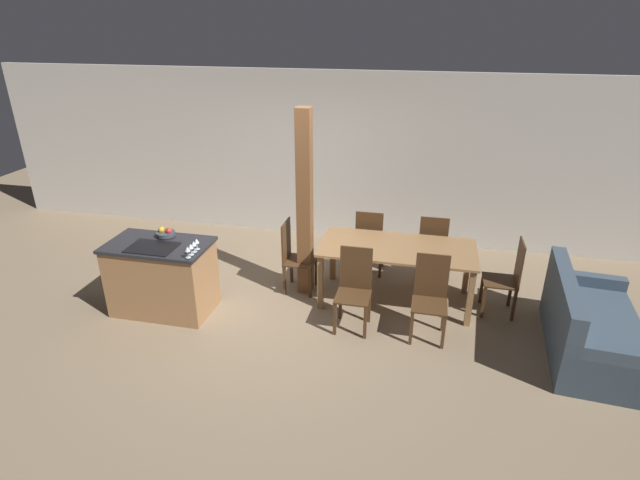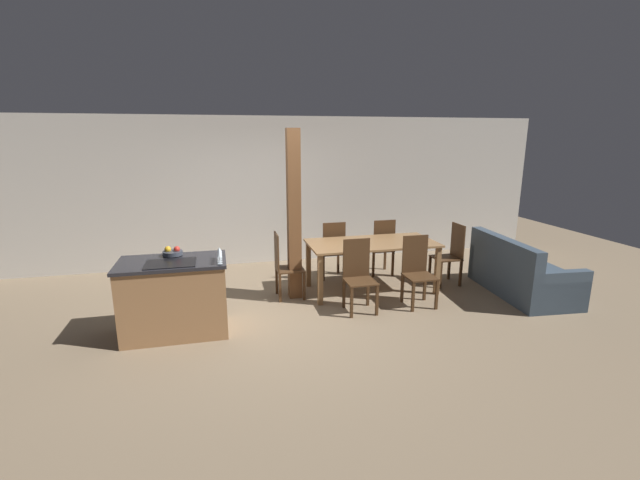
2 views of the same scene
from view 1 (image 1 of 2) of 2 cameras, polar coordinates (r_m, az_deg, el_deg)
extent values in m
plane|color=#847056|center=(6.44, -5.66, -7.97)|extent=(16.00, 16.00, 0.00)
cube|color=beige|center=(8.21, -0.46, 9.53)|extent=(11.20, 0.08, 2.70)
cube|color=#9E7047|center=(6.52, -17.55, -4.21)|extent=(1.20, 0.69, 0.88)
cube|color=#232328|center=(6.33, -18.06, -0.55)|extent=(1.24, 0.73, 0.04)
cube|color=black|center=(6.22, -18.65, -0.81)|extent=(0.56, 0.40, 0.01)
cylinder|color=#383D47|center=(6.48, -17.23, 0.68)|extent=(0.24, 0.24, 0.05)
sphere|color=red|center=(6.43, -16.89, 1.00)|extent=(0.07, 0.07, 0.07)
sphere|color=gold|center=(6.49, -17.67, 1.12)|extent=(0.08, 0.08, 0.08)
cylinder|color=silver|center=(5.83, -14.80, -1.94)|extent=(0.06, 0.06, 0.00)
cylinder|color=silver|center=(5.81, -14.85, -1.58)|extent=(0.01, 0.01, 0.08)
cone|color=silver|center=(5.78, -14.91, -0.99)|extent=(0.06, 0.06, 0.06)
cylinder|color=silver|center=(5.89, -14.48, -1.62)|extent=(0.06, 0.06, 0.00)
cylinder|color=silver|center=(5.87, -14.52, -1.27)|extent=(0.01, 0.01, 0.08)
cone|color=silver|center=(5.84, -14.58, -0.68)|extent=(0.06, 0.06, 0.06)
cylinder|color=silver|center=(5.95, -14.15, -1.31)|extent=(0.06, 0.06, 0.00)
cylinder|color=silver|center=(5.93, -14.19, -0.96)|extent=(0.01, 0.01, 0.08)
cone|color=silver|center=(5.91, -14.26, -0.38)|extent=(0.06, 0.06, 0.06)
cylinder|color=silver|center=(6.01, -13.84, -1.01)|extent=(0.06, 0.06, 0.00)
cylinder|color=silver|center=(6.00, -13.88, -0.66)|extent=(0.01, 0.01, 0.08)
cone|color=silver|center=(5.97, -13.94, -0.08)|extent=(0.06, 0.06, 0.06)
cube|color=olive|center=(6.35, 8.87, -0.89)|extent=(1.95, 0.93, 0.03)
cube|color=olive|center=(6.28, 0.04, -4.84)|extent=(0.07, 0.07, 0.74)
cube|color=olive|center=(6.19, 16.78, -6.41)|extent=(0.07, 0.07, 0.74)
cube|color=olive|center=(6.98, 1.49, -1.73)|extent=(0.07, 0.07, 0.74)
cube|color=olive|center=(6.90, 16.47, -3.09)|extent=(0.07, 0.07, 0.74)
cube|color=#472D19|center=(5.86, 3.77, -6.46)|extent=(0.40, 0.40, 0.02)
cube|color=#472D19|center=(5.89, 4.14, -3.20)|extent=(0.38, 0.02, 0.54)
cube|color=#472D19|center=(5.85, 1.70, -9.00)|extent=(0.04, 0.04, 0.42)
cube|color=#472D19|center=(5.81, 5.17, -9.39)|extent=(0.04, 0.04, 0.42)
cube|color=#472D19|center=(6.15, 2.34, -7.25)|extent=(0.04, 0.04, 0.42)
cube|color=#472D19|center=(6.11, 5.64, -7.60)|extent=(0.04, 0.04, 0.42)
cube|color=#472D19|center=(5.82, 12.39, -7.28)|extent=(0.40, 0.40, 0.02)
cube|color=#472D19|center=(5.85, 12.67, -3.99)|extent=(0.38, 0.02, 0.54)
cube|color=#472D19|center=(5.78, 10.38, -9.90)|extent=(0.04, 0.04, 0.42)
cube|color=#472D19|center=(5.79, 13.92, -10.20)|extent=(0.04, 0.04, 0.42)
cube|color=#472D19|center=(6.08, 10.56, -8.07)|extent=(0.04, 0.04, 0.42)
cube|color=#472D19|center=(6.09, 13.92, -8.36)|extent=(0.04, 0.04, 0.42)
cube|color=#472D19|center=(7.22, 5.73, -0.40)|extent=(0.40, 0.40, 0.02)
cube|color=#472D19|center=(6.93, 5.62, 1.07)|extent=(0.38, 0.02, 0.54)
cube|color=#472D19|center=(7.45, 7.18, -1.53)|extent=(0.04, 0.04, 0.42)
cube|color=#472D19|center=(7.49, 4.49, -1.28)|extent=(0.04, 0.04, 0.42)
cube|color=#472D19|center=(7.14, 6.88, -2.72)|extent=(0.04, 0.04, 0.42)
cube|color=#472D19|center=(7.17, 4.07, -2.46)|extent=(0.04, 0.04, 0.42)
cube|color=#472D19|center=(7.18, 12.67, -1.03)|extent=(0.40, 0.40, 0.02)
cube|color=#472D19|center=(6.89, 12.85, 0.43)|extent=(0.38, 0.02, 0.54)
cube|color=#472D19|center=(7.44, 13.90, -2.13)|extent=(0.04, 0.04, 0.42)
cube|color=#472D19|center=(7.43, 11.19, -1.89)|extent=(0.04, 0.04, 0.42)
cube|color=#472D19|center=(7.12, 13.91, -3.36)|extent=(0.04, 0.04, 0.42)
cube|color=#472D19|center=(7.11, 11.06, -3.11)|extent=(0.04, 0.04, 0.42)
cube|color=#472D19|center=(6.67, -2.26, -2.41)|extent=(0.40, 0.40, 0.02)
cube|color=#472D19|center=(6.60, -3.90, -0.07)|extent=(0.02, 0.38, 0.54)
cube|color=#472D19|center=(6.59, -1.13, -4.95)|extent=(0.04, 0.04, 0.42)
cube|color=#472D19|center=(6.89, -0.43, -3.57)|extent=(0.04, 0.04, 0.42)
cube|color=#472D19|center=(6.67, -4.10, -4.62)|extent=(0.04, 0.04, 0.42)
cube|color=#472D19|center=(6.97, -3.27, -3.26)|extent=(0.04, 0.04, 0.42)
cube|color=#472D19|center=(6.56, 19.85, -4.44)|extent=(0.40, 0.40, 0.02)
cube|color=#472D19|center=(6.47, 21.85, -2.38)|extent=(0.02, 0.38, 0.54)
cube|color=#472D19|center=(6.79, 17.97, -5.27)|extent=(0.04, 0.04, 0.42)
cube|color=#472D19|center=(6.49, 18.18, -6.77)|extent=(0.04, 0.04, 0.42)
cube|color=#472D19|center=(6.84, 20.92, -5.50)|extent=(0.04, 0.04, 0.42)
cube|color=#472D19|center=(6.54, 21.27, -6.99)|extent=(0.04, 0.04, 0.42)
cube|color=#3D4C5B|center=(6.30, 28.66, -9.55)|extent=(1.01, 1.75, 0.45)
cube|color=#3D4C5B|center=(6.02, 26.17, -5.74)|extent=(0.30, 1.70, 0.43)
cube|color=#3D4C5B|center=(5.64, 30.07, -13.14)|extent=(0.88, 0.21, 0.59)
cube|color=#3D4C5B|center=(6.93, 27.77, -5.65)|extent=(0.88, 0.21, 0.59)
cube|color=brown|center=(6.34, -1.75, 3.95)|extent=(0.18, 0.18, 2.45)
camera|label=2|loc=(2.77, -73.08, -17.16)|focal=24.00mm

